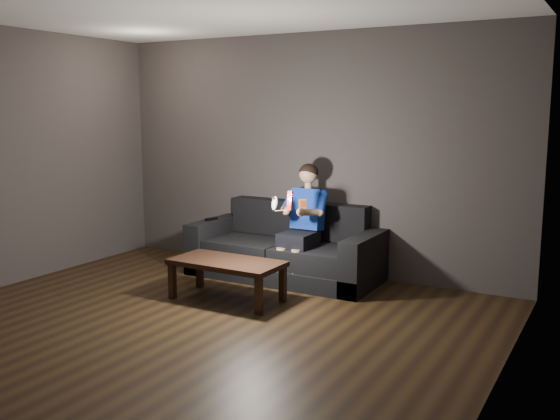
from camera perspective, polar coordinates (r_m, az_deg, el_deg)
The scene contains 9 objects.
floor at distance 5.33m, azimuth -9.81°, elevation -11.30°, with size 5.00×5.00×0.00m, color black.
back_wall at distance 7.12m, azimuth 2.71°, elevation 5.14°, with size 5.00×0.04×2.70m, color #3F3837.
right_wall at distance 3.94m, azimuth 19.09°, elevation 1.34°, with size 0.04×5.00×2.70m, color #3F3837.
sofa at distance 6.94m, azimuth 0.51°, elevation -4.02°, with size 2.10×0.91×0.81m.
child at distance 6.70m, azimuth 2.12°, elevation -0.44°, with size 0.50×0.61×1.23m.
wii_remote_red at distance 6.21m, azimuth 0.90°, elevation 0.87°, with size 0.06×0.08×0.20m.
nunchuk_white at distance 6.31m, azimuth -0.49°, elevation 0.63°, with size 0.07×0.09×0.15m.
wii_remote_black at distance 7.31m, azimuth -6.29°, elevation -0.81°, with size 0.07×0.17×0.03m.
coffee_table at distance 6.12m, azimuth -4.88°, elevation -5.09°, with size 1.11×0.56×0.40m.
Camera 1 is at (3.18, -3.85, 1.86)m, focal length 40.00 mm.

